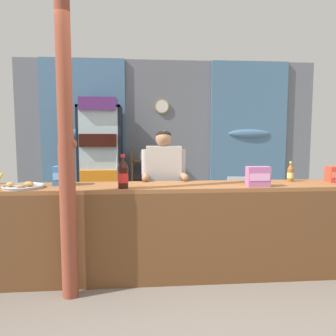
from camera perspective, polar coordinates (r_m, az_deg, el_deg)
name	(u,v)px	position (r m, az deg, el deg)	size (l,w,h in m)	color
ground_plane	(181,248)	(4.36, 2.22, -13.93)	(7.79, 7.79, 0.00)	slate
back_wall_curtained	(168,138)	(5.94, 0.03, 5.38)	(5.37, 0.22, 2.80)	slate
stall_counter	(184,222)	(3.31, 2.86, -9.39)	(4.15, 0.57, 0.96)	#935B33
timber_post	(66,152)	(2.98, -17.46, 2.77)	(0.17, 0.14, 2.76)	brown
drink_fridge	(101,156)	(5.49, -11.74, 2.06)	(0.69, 0.72, 2.06)	black
bottle_shelf_rack	(145,183)	(5.65, -4.03, -2.68)	(0.48, 0.28, 1.23)	brown
plastic_lawn_chair	(239,200)	(5.07, 12.47, -5.48)	(0.49, 0.49, 0.86)	silver
shopkeeper	(164,178)	(3.86, -0.76, -1.84)	(0.52, 0.42, 1.52)	#28282D
soda_bottle_cola	(123,174)	(3.14, -7.92, -1.04)	(0.10, 0.10, 0.33)	black
soda_bottle_iced_tea	(290,173)	(3.83, 20.74, -0.82)	(0.07, 0.07, 0.22)	brown
snack_box_biscuit	(64,176)	(3.49, -17.86, -1.29)	(0.20, 0.16, 0.19)	#3D75B7
snack_box_wafer	(258,177)	(3.34, 15.56, -1.47)	(0.23, 0.11, 0.20)	#B76699
pastry_tray	(23,186)	(3.43, -24.13, -2.94)	(0.39, 0.39, 0.06)	#BCBCC1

